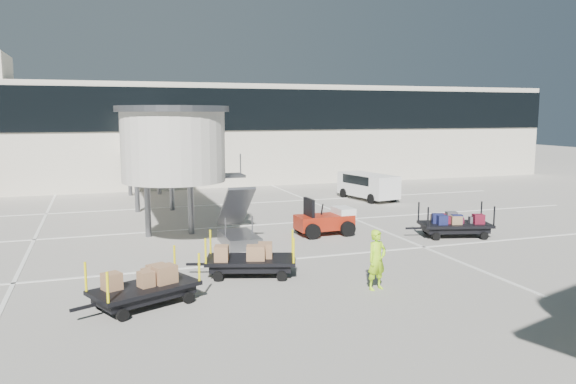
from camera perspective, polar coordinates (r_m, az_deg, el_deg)
name	(u,v)px	position (r m, az deg, el deg)	size (l,w,h in m)	color
ground	(310,272)	(20.52, 2.28, -8.17)	(140.00, 140.00, 0.00)	#B9B1A5
lane_markings	(233,225)	(29.01, -5.64, -3.37)	(40.00, 30.00, 0.02)	white
terminal	(180,132)	(48.81, -10.95, 5.97)	(64.00, 12.11, 15.20)	beige
jet_bridge	(158,140)	(30.83, -13.03, 5.14)	(5.70, 20.40, 6.03)	beige
baggage_tug	(326,221)	(26.67, 3.84, -2.96)	(2.76, 1.78, 1.78)	maroon
suitcase_cart	(454,225)	(27.25, 16.50, -3.24)	(4.01, 2.37, 1.54)	black
box_cart_near	(251,260)	(20.07, -3.81, -6.91)	(3.92, 2.44, 1.51)	black
box_cart_far	(143,288)	(17.37, -14.49, -9.43)	(3.80, 2.68, 1.49)	black
ground_worker	(377,260)	(18.59, 9.01, -6.81)	(0.72, 0.47, 1.98)	#A9F119
minivan	(367,184)	(37.78, 8.01, 0.80)	(2.68, 4.79, 1.71)	white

